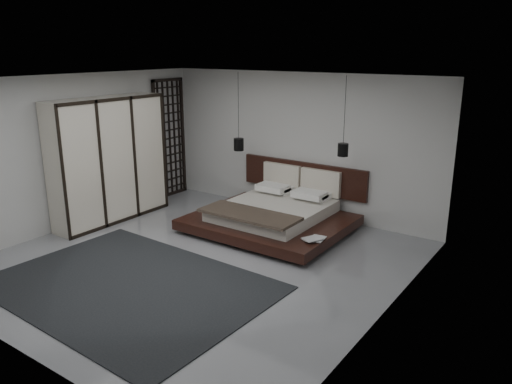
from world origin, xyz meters
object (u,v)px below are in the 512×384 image
Objects in this scene: lattice_screen at (170,138)px; pendant_right at (343,150)px; rug at (129,286)px; bed at (274,214)px; pendant_left at (239,144)px; wardrobe at (109,160)px.

pendant_right is (4.25, -0.11, 0.25)m from lattice_screen.
rug is at bearing -53.50° from lattice_screen.
lattice_screen is at bearing 170.18° from bed.
pendant_left is 2.25m from pendant_right.
pendant_left reaches higher than rug.
pendant_right is at bearing 66.95° from rug.
bed is 1.64m from pendant_left.
lattice_screen is 3.33m from bed.
pendant_right is at bearing -1.53° from lattice_screen.
pendant_left is 1.12× the size of pendant_right.
wardrobe is at bearing -82.48° from lattice_screen.
pendant_right reaches higher than lattice_screen.
lattice_screen is 4.26m from pendant_right.
pendant_left is 0.63× the size of wardrobe.
wardrobe reaches higher than bed.
wardrobe is at bearing -155.85° from pendant_right.
bed is 0.70× the size of rug.
lattice_screen reaches higher than rug.
pendant_left reaches higher than lattice_screen.
bed is (3.12, -0.54, -1.02)m from lattice_screen.
wardrobe is at bearing 144.28° from rug.
pendant_left and pendant_right have the same top height.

